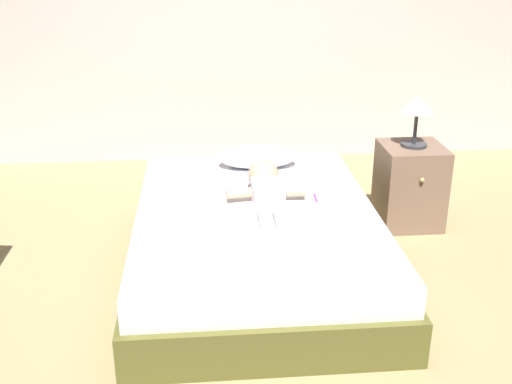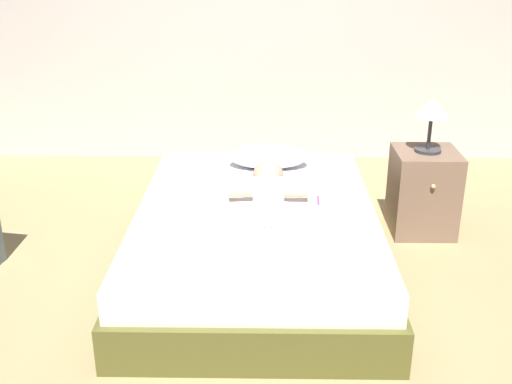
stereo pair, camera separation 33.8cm
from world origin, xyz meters
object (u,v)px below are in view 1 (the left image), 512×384
(baby, at_px, (266,188))
(toothbrush, at_px, (315,197))
(nightstand, at_px, (410,185))
(bed, at_px, (256,240))
(pillow, at_px, (258,156))
(lamp, at_px, (417,107))

(baby, distance_m, toothbrush, 0.30)
(toothbrush, bearing_deg, nightstand, 31.61)
(bed, xyz_separation_m, nightstand, (1.10, 0.57, 0.08))
(bed, distance_m, baby, 0.31)
(pillow, height_order, toothbrush, pillow)
(toothbrush, bearing_deg, lamp, 31.61)
(baby, height_order, lamp, lamp)
(bed, bearing_deg, toothbrush, 18.31)
(baby, bearing_deg, pillow, 89.81)
(toothbrush, distance_m, nightstand, 0.87)
(baby, distance_m, nightstand, 1.14)
(pillow, height_order, lamp, lamp)
(toothbrush, xyz_separation_m, nightstand, (0.73, 0.45, -0.13))
(pillow, height_order, baby, baby)
(bed, relative_size, lamp, 5.68)
(baby, height_order, nightstand, baby)
(bed, distance_m, pillow, 0.75)
(toothbrush, height_order, lamp, lamp)
(nightstand, bearing_deg, baby, -156.74)
(pillow, height_order, nightstand, nightstand)
(pillow, xyz_separation_m, lamp, (1.03, -0.12, 0.34))
(toothbrush, bearing_deg, pillow, 117.06)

